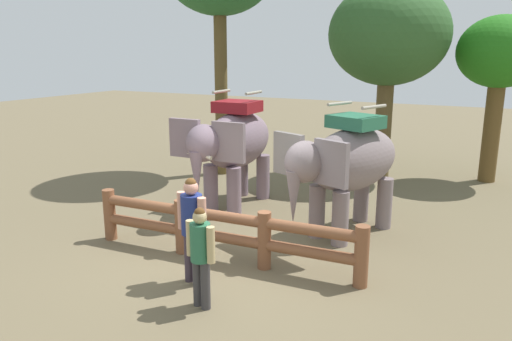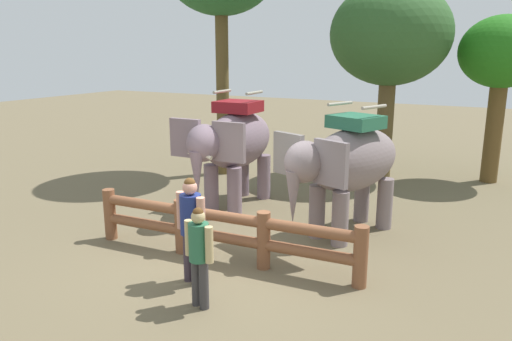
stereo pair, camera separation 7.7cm
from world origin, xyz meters
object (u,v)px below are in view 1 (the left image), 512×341
tourist_woman_in_black (201,251)px  elephant_center (347,163)px  tourist_man_in_blue (192,223)px  tree_far_left (389,36)px  tree_far_right (500,56)px  log_fence (221,229)px  elephant_near_left (233,143)px

tourist_woman_in_black → elephant_center: bearing=75.4°
elephant_center → tourist_man_in_blue: elephant_center is taller
tourist_woman_in_black → tree_far_left: tree_far_left is taller
tourist_woman_in_black → tree_far_right: tree_far_right is taller
elephant_center → tree_far_right: size_ratio=0.69×
log_fence → tree_far_right: (4.11, 8.45, 3.02)m
elephant_near_left → tourist_man_in_blue: bearing=-69.9°
tourist_woman_in_black → tree_far_right: 10.99m
tourist_woman_in_black → tourist_man_in_blue: 0.84m
tourist_woman_in_black → tourist_man_in_blue: bearing=132.6°
elephant_near_left → tourist_man_in_blue: size_ratio=1.82×
elephant_center → log_fence: bearing=-125.3°
tree_far_right → tourist_woman_in_black: bearing=-109.1°
log_fence → elephant_near_left: bearing=115.3°
elephant_near_left → elephant_center: 3.07m
tourist_woman_in_black → tree_far_left: bearing=86.7°
log_fence → tree_far_left: size_ratio=0.94×
tree_far_left → tree_far_right: (2.95, 0.82, -0.57)m
log_fence → tree_far_left: (1.15, 7.63, 3.58)m
tourist_man_in_blue → tourist_woman_in_black: bearing=-47.4°
elephant_near_left → tree_far_left: (2.53, 4.73, 2.59)m
elephant_center → tourist_woman_in_black: size_ratio=2.07×
elephant_near_left → tree_far_right: (5.48, 5.55, 2.02)m
log_fence → tourist_man_in_blue: 1.09m
elephant_near_left → log_fence: bearing=-64.7°
elephant_near_left → elephant_center: (3.01, -0.59, -0.06)m
elephant_near_left → tree_far_right: 8.06m
log_fence → tourist_man_in_blue: (0.05, -0.99, 0.44)m
elephant_center → tourist_man_in_blue: size_ratio=1.80×
elephant_near_left → tourist_woman_in_black: 4.98m
elephant_near_left → elephant_center: size_ratio=1.01×
elephant_near_left → tree_far_right: bearing=45.4°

